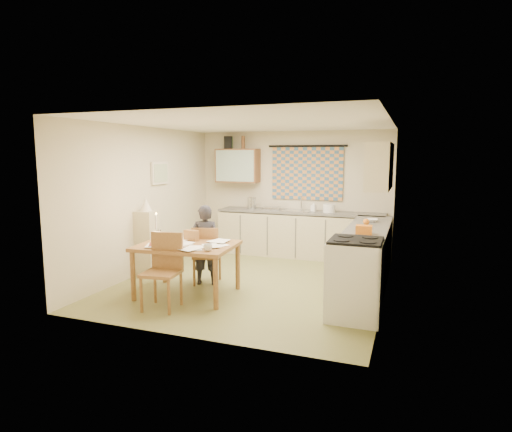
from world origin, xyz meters
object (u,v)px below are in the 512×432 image
at_px(shelf_stand, 147,243).
at_px(person, 205,245).
at_px(counter_right, 366,259).
at_px(chair_far, 207,266).
at_px(dining_table, 188,269).
at_px(counter_back, 299,234).
at_px(stove, 355,279).

bearing_deg(shelf_stand, person, -6.33).
relative_size(person, shelf_stand, 1.15).
xyz_separation_m(counter_right, chair_far, (-2.38, -0.64, -0.17)).
height_order(dining_table, person, person).
bearing_deg(person, chair_far, -110.48).
relative_size(counter_back, stove, 3.28).
xyz_separation_m(person, shelf_stand, (-1.16, 0.13, -0.08)).
height_order(stove, person, person).
xyz_separation_m(counter_back, person, (-0.91, -2.33, 0.18)).
relative_size(counter_back, counter_right, 1.12).
bearing_deg(stove, shelf_stand, 167.56).
bearing_deg(stove, counter_back, 116.21).
distance_m(counter_back, stove, 3.33).
distance_m(counter_right, stove, 1.34).
bearing_deg(chair_far, person, 67.95).
xyz_separation_m(counter_right, person, (-2.38, -0.68, 0.18)).
height_order(dining_table, shelf_stand, shelf_stand).
xyz_separation_m(stove, shelf_stand, (-3.54, 0.78, 0.05)).
height_order(counter_back, person, person).
distance_m(counter_right, shelf_stand, 3.58).
height_order(stove, shelf_stand, shelf_stand).
xyz_separation_m(counter_back, dining_table, (-0.92, -2.89, -0.07)).
height_order(stove, chair_far, stove).
xyz_separation_m(counter_back, stove, (1.47, -2.98, 0.05)).
bearing_deg(shelf_stand, chair_far, -4.20).
height_order(chair_far, person, person).
distance_m(counter_back, counter_right, 2.21).
distance_m(stove, chair_far, 2.49).
bearing_deg(counter_back, chair_far, -111.67).
distance_m(dining_table, shelf_stand, 1.35).
relative_size(counter_right, chair_far, 3.21).
relative_size(stove, chair_far, 1.09).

